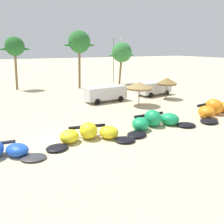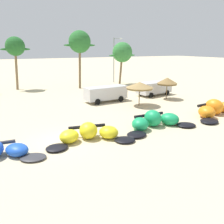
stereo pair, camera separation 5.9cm
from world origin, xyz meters
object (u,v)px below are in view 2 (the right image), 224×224
(kite_center, at_px, (155,121))
(beach_umbrella_near_palms, at_px, (167,81))
(kite_left_of_center, at_px, (89,134))
(palm_center_right, at_px, (122,53))
(lamppost_west_center, at_px, (115,57))
(parked_van, at_px, (154,87))
(palm_left_of_gap, at_px, (15,47))
(parked_car_second, at_px, (105,93))
(beach_umbrella_middle, at_px, (140,86))
(kite_right_of_center, at_px, (217,109))
(palm_center_left, at_px, (80,42))

(kite_center, relative_size, beach_umbrella_near_palms, 2.51)
(kite_left_of_center, bearing_deg, palm_center_right, 55.53)
(beach_umbrella_near_palms, relative_size, lamppost_west_center, 0.34)
(parked_van, distance_m, palm_left_of_gap, 21.58)
(parked_car_second, bearing_deg, lamppost_west_center, 58.18)
(beach_umbrella_middle, xyz_separation_m, beach_umbrella_near_palms, (5.11, 1.38, -0.01))
(kite_right_of_center, distance_m, palm_left_of_gap, 29.43)
(kite_center, relative_size, parked_van, 1.32)
(parked_van, bearing_deg, beach_umbrella_middle, -141.09)
(kite_center, height_order, kite_right_of_center, kite_right_of_center)
(kite_center, bearing_deg, lamppost_west_center, 69.72)
(parked_van, bearing_deg, palm_center_right, 83.94)
(parked_van, bearing_deg, palm_center_left, 124.85)
(kite_right_of_center, xyz_separation_m, parked_car_second, (-7.27, 10.37, 0.50))
(beach_umbrella_near_palms, relative_size, parked_van, 0.53)
(kite_right_of_center, relative_size, palm_center_right, 1.04)
(kite_left_of_center, relative_size, palm_center_right, 0.87)
(kite_left_of_center, bearing_deg, parked_van, 38.49)
(parked_van, bearing_deg, kite_right_of_center, -92.32)
(kite_right_of_center, xyz_separation_m, palm_left_of_gap, (-15.63, 24.23, 5.88))
(beach_umbrella_middle, distance_m, lamppost_west_center, 18.83)
(parked_van, distance_m, parked_car_second, 7.73)
(parked_van, relative_size, palm_center_left, 0.58)
(beach_umbrella_middle, relative_size, beach_umbrella_near_palms, 1.11)
(kite_right_of_center, xyz_separation_m, beach_umbrella_near_palms, (0.46, 8.16, 1.71))
(kite_left_of_center, relative_size, palm_left_of_gap, 0.80)
(beach_umbrella_near_palms, distance_m, palm_center_right, 14.08)
(kite_center, distance_m, palm_center_left, 22.08)
(kite_center, bearing_deg, beach_umbrella_near_palms, 45.73)
(beach_umbrella_near_palms, relative_size, parked_car_second, 0.52)
(parked_car_second, xyz_separation_m, palm_left_of_gap, (-8.36, 13.86, 5.38))
(beach_umbrella_middle, distance_m, parked_car_second, 4.61)
(beach_umbrella_middle, relative_size, parked_car_second, 0.58)
(parked_van, height_order, parked_car_second, same)
(beach_umbrella_middle, bearing_deg, palm_left_of_gap, 122.18)
(kite_right_of_center, xyz_separation_m, beach_umbrella_middle, (-4.65, 6.78, 1.71))
(palm_left_of_gap, distance_m, palm_center_left, 9.72)
(palm_left_of_gap, bearing_deg, parked_car_second, -58.90)
(kite_right_of_center, relative_size, palm_center_left, 0.85)
(kite_left_of_center, distance_m, kite_center, 5.90)
(parked_van, bearing_deg, lamppost_west_center, 85.71)
(kite_center, height_order, palm_left_of_gap, palm_left_of_gap)
(kite_left_of_center, height_order, beach_umbrella_middle, beach_umbrella_middle)
(kite_left_of_center, distance_m, palm_center_left, 23.23)
(palm_center_right, bearing_deg, kite_center, -112.80)
(kite_center, height_order, beach_umbrella_middle, beach_umbrella_middle)
(beach_umbrella_middle, height_order, palm_left_of_gap, palm_left_of_gap)
(kite_right_of_center, height_order, beach_umbrella_near_palms, beach_umbrella_near_palms)
(parked_van, xyz_separation_m, palm_left_of_gap, (-16.07, 13.35, 5.38))
(beach_umbrella_near_palms, distance_m, lamppost_west_center, 16.48)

